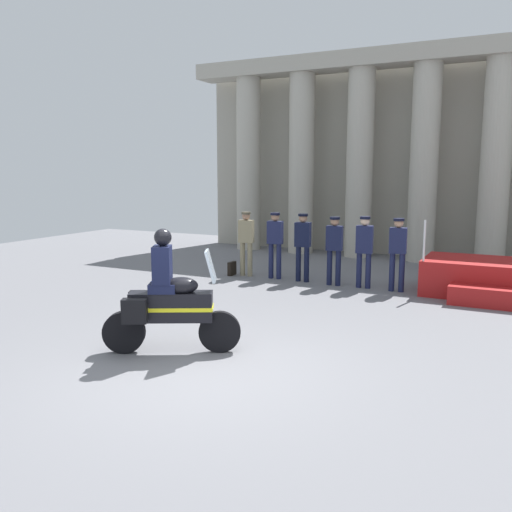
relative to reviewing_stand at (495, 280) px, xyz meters
name	(u,v)px	position (x,y,z in m)	size (l,w,h in m)	color
ground_plane	(198,373)	(-3.37, -6.78, -0.38)	(28.00, 28.00, 0.00)	slate
colonnade_backdrop	(395,148)	(-3.31, 4.68, 3.08)	(13.42, 1.68, 6.48)	#A49F91
reviewing_stand	(495,280)	(0.00, 0.00, 0.00)	(3.00, 2.19, 1.69)	#A51919
officer_in_row_0	(246,238)	(-5.99, -0.29, 0.62)	(0.40, 0.26, 1.69)	#847A5B
officer_in_row_1	(275,240)	(-5.16, -0.29, 0.62)	(0.40, 0.26, 1.69)	#191E42
officer_in_row_2	(303,242)	(-4.39, -0.34, 0.62)	(0.40, 0.26, 1.70)	black
officer_in_row_3	(334,245)	(-3.55, -0.42, 0.60)	(0.40, 0.26, 1.66)	#141938
officer_in_row_4	(364,246)	(-2.82, -0.39, 0.62)	(0.40, 0.26, 1.69)	#191E42
officer_in_row_5	(398,249)	(-2.04, -0.43, 0.62)	(0.40, 0.26, 1.69)	#191E42
motorcycle_with_rider	(166,302)	(-4.24, -6.26, 0.41)	(1.91, 1.15, 1.90)	black
briefcase_on_ground	(232,269)	(-6.37, -0.39, -0.20)	(0.10, 0.32, 0.36)	black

